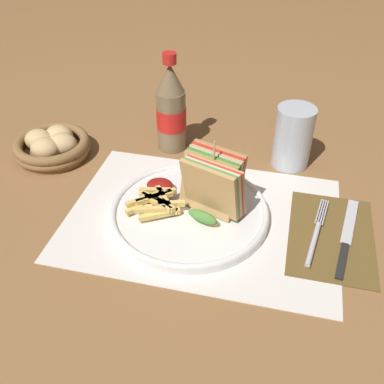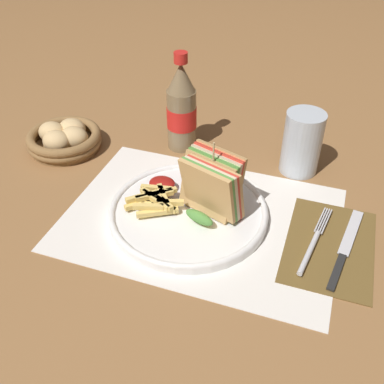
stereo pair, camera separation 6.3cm
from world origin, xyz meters
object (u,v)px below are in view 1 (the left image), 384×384
(plate_main, at_px, (189,212))
(coke_bottle_near, at_px, (171,110))
(club_sandwich, at_px, (212,185))
(fork, at_px, (315,237))
(knife, at_px, (347,237))
(bread_basket, at_px, (52,146))
(glass_near, at_px, (293,137))

(plate_main, distance_m, coke_bottle_near, 0.25)
(club_sandwich, distance_m, fork, 0.19)
(knife, bearing_deg, fork, -155.96)
(plate_main, distance_m, club_sandwich, 0.07)
(knife, height_order, bread_basket, bread_basket)
(knife, xyz_separation_m, coke_bottle_near, (-0.36, 0.21, 0.09))
(glass_near, bearing_deg, knife, -62.21)
(fork, bearing_deg, bread_basket, 174.78)
(coke_bottle_near, bearing_deg, bread_basket, -158.62)
(club_sandwich, distance_m, bread_basket, 0.39)
(plate_main, bearing_deg, bread_basket, 159.27)
(coke_bottle_near, distance_m, glass_near, 0.26)
(club_sandwich, xyz_separation_m, bread_basket, (-0.37, 0.11, -0.04))
(club_sandwich, distance_m, glass_near, 0.23)
(plate_main, xyz_separation_m, club_sandwich, (0.04, 0.01, 0.06))
(plate_main, xyz_separation_m, coke_bottle_near, (-0.09, 0.22, 0.08))
(club_sandwich, xyz_separation_m, knife, (0.23, -0.01, -0.06))
(club_sandwich, bearing_deg, knife, -2.33)
(fork, distance_m, coke_bottle_near, 0.40)
(knife, bearing_deg, coke_bottle_near, 158.18)
(fork, distance_m, glass_near, 0.24)
(plate_main, height_order, coke_bottle_near, coke_bottle_near)
(knife, relative_size, bread_basket, 1.27)
(club_sandwich, relative_size, knife, 0.68)
(glass_near, distance_m, bread_basket, 0.50)
(plate_main, distance_m, fork, 0.22)
(club_sandwich, bearing_deg, bread_basket, 163.01)
(club_sandwich, relative_size, bread_basket, 0.86)
(bread_basket, bearing_deg, coke_bottle_near, 21.38)
(glass_near, relative_size, bread_basket, 0.80)
(plate_main, xyz_separation_m, fork, (0.22, -0.01, -0.00))
(plate_main, xyz_separation_m, knife, (0.27, 0.00, -0.00))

